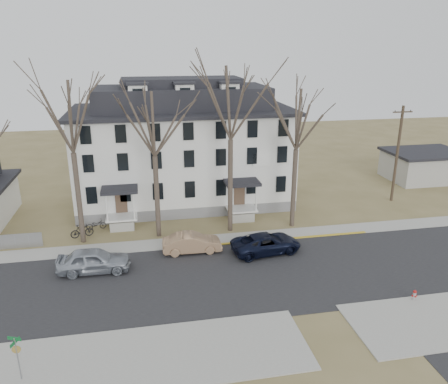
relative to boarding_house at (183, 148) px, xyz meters
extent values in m
plane|color=olive|center=(2.00, -17.95, -5.38)|extent=(120.00, 120.00, 0.00)
cube|color=#27272A|center=(2.00, -15.95, -5.38)|extent=(120.00, 10.00, 0.04)
cube|color=#A09F97|center=(2.00, -9.95, -5.38)|extent=(120.00, 2.00, 0.08)
cube|color=#A09F97|center=(-6.00, -22.95, -5.38)|extent=(20.00, 5.00, 0.08)
cube|color=gold|center=(7.00, -10.85, -5.38)|extent=(14.00, 0.25, 0.06)
cube|color=slate|center=(0.00, 0.05, -4.88)|extent=(20.00, 10.00, 1.00)
cube|color=silver|center=(0.00, 0.05, -0.38)|extent=(20.00, 10.00, 8.00)
cube|color=black|center=(0.00, 0.05, 3.72)|extent=(20.80, 10.80, 0.30)
cube|color=black|center=(0.00, 0.05, 4.87)|extent=(16.00, 7.00, 2.00)
cube|color=black|center=(0.00, 0.05, 6.27)|extent=(11.00, 4.50, 0.80)
cube|color=white|center=(-6.00, -5.91, -4.38)|extent=(2.60, 2.00, 0.16)
cube|color=white|center=(4.50, -5.91, -4.38)|extent=(2.60, 2.00, 0.16)
cube|color=white|center=(6.50, -5.03, -0.18)|extent=(1.60, 0.08, 1.20)
cube|color=#A09F97|center=(28.00, 2.05, -3.88)|extent=(8.00, 6.00, 3.00)
cube|color=black|center=(28.00, 2.05, -2.18)|extent=(8.50, 6.50, 0.30)
cylinder|color=#473B31|center=(-9.00, -8.15, -1.74)|extent=(0.40, 0.40, 7.28)
cylinder|color=#473B31|center=(-3.00, -8.15, -2.00)|extent=(0.40, 0.40, 6.76)
cylinder|color=#473B31|center=(3.00, -8.15, -1.48)|extent=(0.40, 0.40, 7.80)
cylinder|color=#473B31|center=(8.50, -8.15, -2.00)|extent=(0.40, 0.40, 6.76)
cylinder|color=#3D3023|center=(20.50, -3.95, -0.63)|extent=(0.28, 0.28, 9.50)
cube|color=#3D3023|center=(20.50, -3.95, 3.52)|extent=(2.00, 0.12, 0.12)
imported|color=#99A0AB|center=(-7.67, -13.39, -4.54)|extent=(5.01, 2.14, 1.69)
imported|color=#A37D5A|center=(-0.66, -11.65, -4.65)|extent=(4.47, 1.62, 1.46)
imported|color=black|center=(4.84, -12.77, -4.65)|extent=(5.56, 3.14, 1.47)
imported|color=black|center=(-8.16, -5.94, -4.94)|extent=(1.73, 0.85, 0.87)
imported|color=black|center=(-9.16, -7.35, -4.83)|extent=(1.91, 1.01, 1.10)
cylinder|color=#B7B7BA|center=(11.97, -20.82, -5.35)|extent=(0.29, 0.29, 0.05)
cylinder|color=#B7B7BA|center=(11.97, -20.82, -5.05)|extent=(0.20, 0.20, 0.51)
sphere|color=#A51411|center=(11.97, -20.82, -4.74)|extent=(0.22, 0.22, 0.22)
cylinder|color=#A51411|center=(11.97, -20.82, -5.01)|extent=(0.31, 0.11, 0.11)
cylinder|color=#A51411|center=(11.97, -20.82, -5.01)|extent=(0.11, 0.27, 0.11)
cylinder|color=gray|center=(-10.16, -23.40, -4.19)|extent=(0.06, 0.06, 2.38)
cube|color=#0C5926|center=(-10.16, -23.40, -3.04)|extent=(0.69, 0.03, 0.16)
cube|color=#0C5926|center=(-10.16, -23.40, -3.23)|extent=(0.03, 0.69, 0.16)
camera|label=1|loc=(-3.89, -41.51, 9.70)|focal=35.00mm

